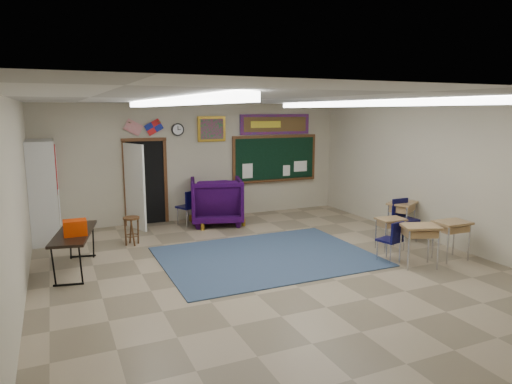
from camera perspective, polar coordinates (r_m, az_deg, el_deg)
name	(u,v)px	position (r m, az deg, el deg)	size (l,w,h in m)	color
floor	(275,271)	(8.23, 2.45, -9.87)	(9.00, 9.00, 0.00)	gray
back_wall	(199,162)	(12.01, -7.13, 3.74)	(8.00, 0.04, 3.00)	#B9B296
left_wall	(15,208)	(7.06, -27.93, -1.79)	(0.04, 9.00, 3.00)	#B9B296
right_wall	(449,175)	(10.26, 22.94, 1.96)	(0.04, 9.00, 3.00)	#B9B296
ceiling	(277,99)	(7.74, 2.62, 11.49)	(8.00, 9.00, 0.04)	silver
area_rug	(266,256)	(8.99, 1.31, -8.05)	(4.00, 3.00, 0.02)	#2E3E58
fluorescent_strips	(277,103)	(7.74, 2.62, 11.04)	(3.86, 6.00, 0.10)	white
doorway	(143,183)	(11.57, -13.99, 1.08)	(1.10, 0.89, 2.16)	black
chalkboard	(275,160)	(12.79, 2.41, 4.03)	(2.55, 0.14, 1.30)	#563118
bulletin_board	(275,124)	(12.72, 2.43, 8.45)	(2.10, 0.05, 0.55)	#A10D18
framed_art_print	(212,129)	(12.02, -5.57, 7.84)	(0.75, 0.05, 0.65)	olive
wall_clock	(178,130)	(11.76, -9.76, 7.70)	(0.32, 0.05, 0.32)	black
wall_flags	(144,125)	(11.55, -13.88, 8.16)	(1.16, 0.06, 0.70)	red
storage_cabinet	(44,191)	(10.91, -25.02, 0.10)	(0.59, 1.25, 2.20)	beige
wingback_armchair	(216,201)	(11.50, -4.97, -1.10)	(1.25, 1.29, 1.17)	black
student_chair_reading	(187,208)	(11.45, -8.63, -1.96)	(0.44, 0.44, 0.89)	black
student_chair_desk_a	(389,241)	(8.99, 16.31, -5.91)	(0.40, 0.40, 0.79)	black
student_chair_desk_b	(406,221)	(10.46, 18.19, -3.42)	(0.46, 0.46, 0.92)	black
student_desk_front_left	(390,232)	(9.78, 16.43, -4.81)	(0.57, 0.44, 0.65)	#A37B4C
student_desk_front_right	(401,218)	(10.75, 17.72, -3.07)	(0.84, 0.77, 0.81)	#A37B4C
student_desk_back_left	(419,244)	(8.85, 19.73, -6.09)	(0.78, 0.68, 0.78)	#A37B4C
student_desk_back_right	(451,238)	(9.49, 23.21, -5.34)	(0.64, 0.49, 0.75)	#A37B4C
folding_table	(75,250)	(8.77, -21.68, -6.70)	(0.91, 1.78, 0.97)	black
wooden_stool	(132,230)	(10.06, -15.27, -4.65)	(0.34, 0.34, 0.60)	#513318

